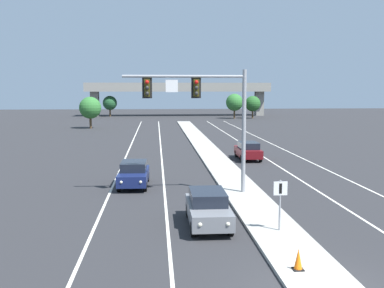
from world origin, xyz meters
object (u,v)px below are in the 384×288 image
object	(u,v)px
tree_far_left_a	(90,108)
tree_far_left_b	(110,103)
traffic_cone_median_nose	(298,260)
tree_far_right_a	(234,102)
car_oncoming_grey	(208,208)
car_oncoming_navy	(134,174)
tree_far_right_b	(253,104)
overhead_signal_mast	(205,105)
car_receding_darkred	(248,150)
median_sign_post	(280,198)

from	to	relation	value
tree_far_left_a	tree_far_left_b	size ratio (longest dim) A/B	1.07
traffic_cone_median_nose	tree_far_right_a	xyz separation A→B (m)	(11.80, 80.96, 2.91)
tree_far_right_a	car_oncoming_grey	bearing A→B (deg)	-100.70
tree_far_right_a	tree_far_left_b	distance (m)	28.80
traffic_cone_median_nose	tree_far_left_b	distance (m)	92.22
car_oncoming_navy	tree_far_right_b	size ratio (longest dim) A/B	0.94
car_oncoming_navy	tree_far_right_a	distance (m)	68.79
car_oncoming_navy	tree_far_right_b	world-z (taller)	tree_far_right_b
car_oncoming_grey	tree_far_left_b	xyz separation A→B (m)	(-12.81, 85.14, 2.23)
car_oncoming_navy	traffic_cone_median_nose	bearing A→B (deg)	-67.00
tree_far_right_a	overhead_signal_mast	bearing A→B (deg)	-101.20
car_oncoming_grey	car_receding_darkred	bearing A→B (deg)	73.28
traffic_cone_median_nose	tree_far_right_b	distance (m)	82.83
tree_far_right_a	tree_far_right_b	bearing A→B (deg)	4.39
car_oncoming_navy	tree_far_left_b	size ratio (longest dim) A/B	0.96
traffic_cone_median_nose	tree_far_right_b	size ratio (longest dim) A/B	0.15
median_sign_post	traffic_cone_median_nose	size ratio (longest dim) A/B	2.97
car_oncoming_grey	tree_far_right_b	distance (m)	77.69
median_sign_post	car_oncoming_navy	distance (m)	12.34
traffic_cone_median_nose	tree_far_right_a	size ratio (longest dim) A/B	0.14
tree_far_left_b	car_oncoming_grey	bearing A→B (deg)	-81.44
median_sign_post	tree_far_left_b	world-z (taller)	tree_far_left_b
traffic_cone_median_nose	car_oncoming_navy	bearing A→B (deg)	113.00
traffic_cone_median_nose	tree_far_right_a	bearing A→B (deg)	81.71
tree_far_right_a	traffic_cone_median_nose	bearing A→B (deg)	-98.29
tree_far_left_a	tree_far_left_b	world-z (taller)	tree_far_left_a
car_oncoming_grey	tree_far_right_b	xyz separation A→B (m)	(18.19, 75.50, 2.29)
overhead_signal_mast	tree_far_right_b	size ratio (longest dim) A/B	1.51
overhead_signal_mast	car_receding_darkred	world-z (taller)	overhead_signal_mast
traffic_cone_median_nose	tree_far_left_b	bearing A→B (deg)	99.50
car_oncoming_grey	tree_far_right_a	xyz separation A→B (m)	(14.21, 75.19, 2.60)
tree_far_left_b	car_oncoming_navy	bearing A→B (deg)	-83.26
car_receding_darkred	traffic_cone_median_nose	size ratio (longest dim) A/B	6.06
tree_far_left_a	tree_far_left_b	distance (m)	32.16
traffic_cone_median_nose	tree_far_right_b	bearing A→B (deg)	79.01
median_sign_post	tree_far_right_a	xyz separation A→B (m)	(11.26, 76.64, 1.83)
overhead_signal_mast	car_oncoming_navy	distance (m)	6.85
traffic_cone_median_nose	tree_far_left_a	bearing A→B (deg)	104.43
traffic_cone_median_nose	overhead_signal_mast	bearing A→B (deg)	99.07
tree_far_right_b	tree_far_right_a	bearing A→B (deg)	-175.61
car_oncoming_navy	tree_far_left_b	bearing A→B (deg)	96.74
tree_far_right_b	tree_far_right_a	size ratio (longest dim) A/B	0.91
overhead_signal_mast	tree_far_left_b	world-z (taller)	overhead_signal_mast
overhead_signal_mast	car_oncoming_navy	bearing A→B (deg)	146.97
overhead_signal_mast	car_oncoming_navy	xyz separation A→B (m)	(-4.32, 2.81, -4.51)
tree_far_right_b	tree_far_left_b	world-z (taller)	tree_far_right_b
tree_far_left_b	overhead_signal_mast	bearing A→B (deg)	-80.43
overhead_signal_mast	car_oncoming_grey	size ratio (longest dim) A/B	1.61
overhead_signal_mast	traffic_cone_median_nose	distance (m)	12.90
median_sign_post	car_receding_darkred	xyz separation A→B (m)	(2.83, 20.69, -0.77)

